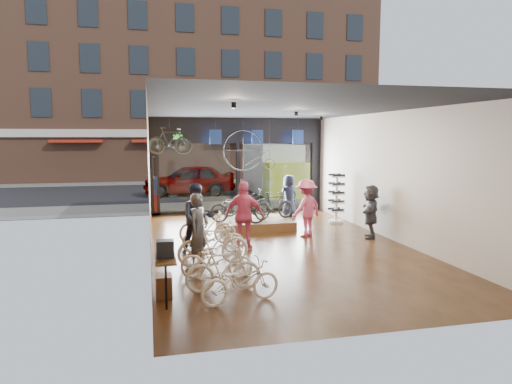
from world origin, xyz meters
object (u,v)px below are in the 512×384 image
object	(u,v)px
floor_bike_3	(213,244)
display_bike_mid	(274,206)
penny_farthing	(252,151)
floor_bike_4	(213,237)
floor_bike_1	(223,269)
customer_1	(198,219)
display_bike_left	(237,208)
customer_4	(289,196)
customer_0	(199,230)
customer_5	(371,211)
display_platform	(255,224)
customer_3	(306,208)
hung_bike	(170,141)
floor_bike_0	(240,282)
street_car	(189,180)
sunglasses_rack	(336,198)
floor_bike_5	(207,227)
floor_bike_2	(216,260)
customer_2	(244,216)
display_bike_right	(247,203)
box_truck	(277,170)

from	to	relation	value
floor_bike_3	display_bike_mid	size ratio (longest dim) A/B	1.12
display_bike_mid	penny_farthing	xyz separation A→B (m)	(-0.22, 2.46, 1.74)
floor_bike_3	floor_bike_4	size ratio (longest dim) A/B	1.05
floor_bike_1	customer_1	size ratio (longest dim) A/B	0.82
display_bike_left	floor_bike_3	bearing A→B (deg)	-175.26
customer_4	display_bike_left	bearing A→B (deg)	21.59
customer_0	customer_5	bearing A→B (deg)	-30.41
display_platform	customer_3	bearing A→B (deg)	-52.09
display_bike_mid	hung_bike	world-z (taller)	hung_bike
floor_bike_0	hung_bike	bearing A→B (deg)	-6.32
customer_1	customer_5	xyz separation A→B (m)	(5.30, 0.70, -0.11)
display_bike_mid	hung_bike	distance (m)	4.36
street_car	floor_bike_4	xyz separation A→B (m)	(-0.43, -12.49, -0.38)
customer_1	display_bike_mid	bearing A→B (deg)	35.43
street_car	customer_5	xyz separation A→B (m)	(4.49, -11.68, -0.00)
customer_5	hung_bike	bearing A→B (deg)	-97.16
customer_3	penny_farthing	distance (m)	4.33
display_bike_mid	hung_bike	bearing A→B (deg)	42.75
floor_bike_0	display_bike_mid	world-z (taller)	display_bike_mid
floor_bike_4	hung_bike	distance (m)	5.38
customer_1	sunglasses_rack	world-z (taller)	customer_1
floor_bike_5	display_bike_mid	world-z (taller)	display_bike_mid
sunglasses_rack	hung_bike	xyz separation A→B (m)	(-5.73, 1.36, 2.04)
floor_bike_2	customer_3	bearing A→B (deg)	-28.09
customer_5	hung_bike	size ratio (longest dim) A/B	1.02
floor_bike_5	display_bike_mid	distance (m)	3.07
display_bike_mid	customer_2	size ratio (longest dim) A/B	0.82
floor_bike_1	customer_3	world-z (taller)	customer_3
display_bike_left	floor_bike_4	bearing A→B (deg)	179.83
customer_3	floor_bike_0	bearing A→B (deg)	31.14
floor_bike_3	customer_0	bearing A→B (deg)	81.09
customer_2	penny_farthing	bearing A→B (deg)	-81.28
floor_bike_4	sunglasses_rack	bearing A→B (deg)	-39.66
display_bike_right	customer_0	world-z (taller)	customer_0
floor_bike_4	customer_4	xyz separation A→B (m)	(3.61, 4.97, 0.37)
box_truck	floor_bike_2	bearing A→B (deg)	-110.71
customer_0	customer_3	world-z (taller)	customer_3
floor_bike_3	display_bike_left	world-z (taller)	display_bike_left
box_truck	floor_bike_0	bearing A→B (deg)	-108.01
display_bike_left	penny_farthing	world-z (taller)	penny_farthing
floor_bike_4	floor_bike_5	bearing A→B (deg)	16.82
box_truck	floor_bike_3	size ratio (longest dim) A/B	3.89
box_truck	sunglasses_rack	xyz separation A→B (m)	(-0.08, -8.16, -0.44)
floor_bike_4	customer_3	size ratio (longest dim) A/B	0.93
display_bike_mid	customer_3	bearing A→B (deg)	-175.75
display_platform	customer_1	bearing A→B (deg)	-127.09
floor_bike_5	customer_5	xyz separation A→B (m)	(4.93, -0.26, 0.32)
floor_bike_3	customer_5	world-z (taller)	customer_5
floor_bike_2	customer_2	world-z (taller)	customer_2
street_car	display_bike_mid	size ratio (longest dim) A/B	3.07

